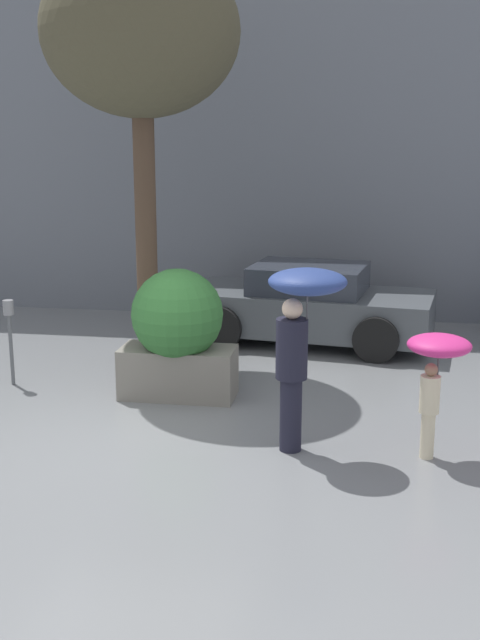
# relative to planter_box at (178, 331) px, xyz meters

# --- Properties ---
(ground_plane) EXTENTS (40.00, 40.00, 0.00)m
(ground_plane) POSITION_rel_planter_box_xyz_m (-0.26, -1.58, -0.88)
(ground_plane) COLOR slate
(building_facade) EXTENTS (18.00, 0.30, 6.00)m
(building_facade) POSITION_rel_planter_box_xyz_m (-0.26, 4.92, 2.12)
(building_facade) COLOR slate
(building_facade) RESTS_ON ground
(planter_box) EXTENTS (1.48, 1.17, 1.68)m
(planter_box) POSITION_rel_planter_box_xyz_m (0.00, 0.00, 0.00)
(planter_box) COLOR gray
(planter_box) RESTS_ON ground
(person_adult) EXTENTS (0.82, 0.82, 1.99)m
(person_adult) POSITION_rel_planter_box_xyz_m (1.70, -1.55, 0.58)
(person_adult) COLOR #1E1E2D
(person_adult) RESTS_ON ground
(person_child) EXTENTS (0.66, 0.66, 1.33)m
(person_child) POSITION_rel_planter_box_xyz_m (3.11, -1.48, 0.18)
(person_child) COLOR beige
(person_child) RESTS_ON ground
(parked_car_near) EXTENTS (4.12, 2.32, 1.27)m
(parked_car_near) POSITION_rel_planter_box_xyz_m (1.44, 3.03, -0.27)
(parked_car_near) COLOR #4C5156
(parked_car_near) RESTS_ON ground
(street_tree) EXTENTS (2.71, 2.71, 5.83)m
(street_tree) POSITION_rel_planter_box_xyz_m (-0.78, 1.40, 3.75)
(street_tree) COLOR brown
(street_tree) RESTS_ON ground
(parking_meter) EXTENTS (0.14, 0.14, 1.17)m
(parking_meter) POSITION_rel_planter_box_xyz_m (-2.35, 0.13, -0.03)
(parking_meter) COLOR #595B60
(parking_meter) RESTS_ON ground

